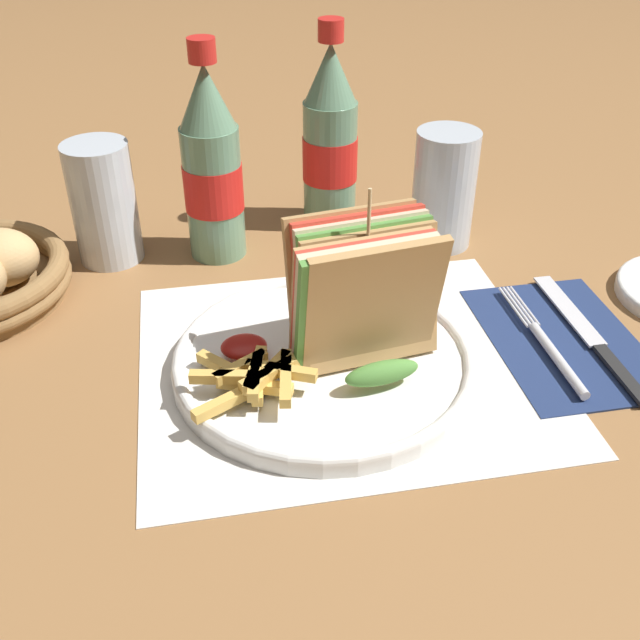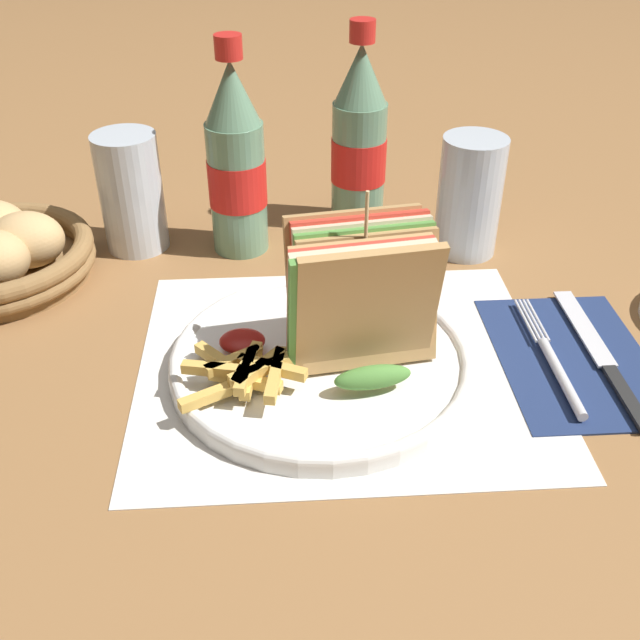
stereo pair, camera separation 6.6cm
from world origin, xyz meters
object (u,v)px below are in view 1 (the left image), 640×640
at_px(fork, 549,347).
at_px(glass_far, 104,203).
at_px(club_sandwich, 366,296).
at_px(plate_main, 324,360).
at_px(knife, 589,335).
at_px(coke_bottle_far, 330,141).
at_px(coke_bottle_near, 212,169).
at_px(glass_near, 443,197).

bearing_deg(fork, glass_far, 147.02).
bearing_deg(club_sandwich, plate_main, 173.64).
relative_size(plate_main, knife, 1.30).
height_order(plate_main, coke_bottle_far, coke_bottle_far).
height_order(coke_bottle_near, coke_bottle_far, same).
bearing_deg(coke_bottle_far, club_sandwich, -95.23).
xyz_separation_m(plate_main, glass_near, (0.17, 0.21, 0.05)).
height_order(coke_bottle_near, glass_far, coke_bottle_near).
height_order(fork, knife, fork).
height_order(coke_bottle_far, glass_far, coke_bottle_far).
height_order(fork, glass_far, glass_far).
relative_size(knife, coke_bottle_near, 0.88).
xyz_separation_m(fork, coke_bottle_near, (-0.28, 0.25, 0.09)).
bearing_deg(knife, coke_bottle_near, 144.56).
height_order(knife, coke_bottle_near, coke_bottle_near).
bearing_deg(plate_main, glass_near, 50.14).
bearing_deg(coke_bottle_near, plate_main, -71.85).
relative_size(plate_main, coke_bottle_far, 1.15).
height_order(plate_main, club_sandwich, club_sandwich).
bearing_deg(glass_far, knife, -28.75).
height_order(coke_bottle_near, glass_near, coke_bottle_near).
distance_m(coke_bottle_far, glass_near, 0.14).
distance_m(knife, coke_bottle_near, 0.41).
bearing_deg(knife, coke_bottle_far, 123.51).
distance_m(knife, coke_bottle_far, 0.36).
distance_m(plate_main, coke_bottle_near, 0.26).
bearing_deg(glass_near, club_sandwich, -123.25).
bearing_deg(plate_main, knife, -0.47).
bearing_deg(knife, glass_near, 110.26).
bearing_deg(coke_bottle_far, glass_near, -34.38).
relative_size(coke_bottle_far, glass_far, 1.77).
bearing_deg(knife, glass_far, 151.28).
height_order(knife, coke_bottle_far, coke_bottle_far).
bearing_deg(knife, fork, -163.10).
distance_m(club_sandwich, fork, 0.18).
distance_m(fork, glass_far, 0.48).
distance_m(fork, coke_bottle_far, 0.35).
xyz_separation_m(fork, glass_far, (-0.40, 0.26, 0.06)).
xyz_separation_m(coke_bottle_far, glass_far, (-0.25, -0.04, -0.03)).
distance_m(club_sandwich, coke_bottle_near, 0.26).
xyz_separation_m(plate_main, glass_far, (-0.19, 0.24, 0.06)).
relative_size(club_sandwich, coke_bottle_far, 0.67).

